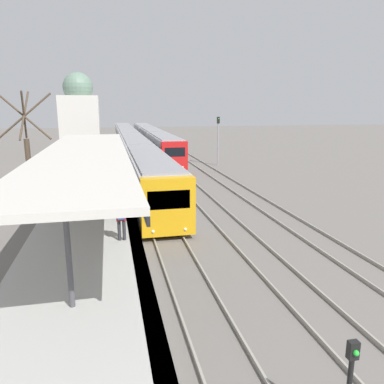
% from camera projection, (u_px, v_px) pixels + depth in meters
% --- Properties ---
extents(platform_canopy, '(4.00, 22.28, 3.33)m').
position_uv_depth(platform_canopy, '(85.00, 153.00, 18.18)').
color(platform_canopy, beige).
rests_on(platform_canopy, station_platform).
extents(person_on_platform, '(0.40, 0.40, 1.66)m').
position_uv_depth(person_on_platform, '(121.00, 217.00, 15.32)').
color(person_on_platform, '#2D2D33').
rests_on(person_on_platform, station_platform).
extents(train_near, '(2.62, 59.43, 3.20)m').
position_uv_depth(train_near, '(131.00, 145.00, 45.89)').
color(train_near, gold).
rests_on(train_near, ground_plane).
extents(train_far, '(2.58, 40.78, 3.17)m').
position_uv_depth(train_far, '(151.00, 138.00, 55.55)').
color(train_far, red).
rests_on(train_far, ground_plane).
extents(signal_post_near, '(0.20, 0.21, 2.12)m').
position_uv_depth(signal_post_near, '(350.00, 380.00, 7.06)').
color(signal_post_near, black).
rests_on(signal_post_near, ground_plane).
extents(signal_mast_far, '(0.28, 0.29, 5.26)m').
position_uv_depth(signal_mast_far, '(218.00, 135.00, 40.67)').
color(signal_mast_far, gray).
rests_on(signal_mast_far, ground_plane).
extents(distant_domed_building, '(4.84, 4.84, 10.57)m').
position_uv_depth(distant_domed_building, '(80.00, 118.00, 47.99)').
color(distant_domed_building, silver).
rests_on(distant_domed_building, ground_plane).
extents(bare_tree_background, '(3.31, 2.06, 7.27)m').
position_uv_depth(bare_tree_background, '(28.00, 156.00, 23.11)').
color(bare_tree_background, '#4C3D2D').
rests_on(bare_tree_background, ground_plane).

